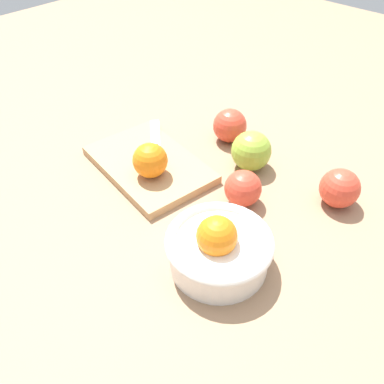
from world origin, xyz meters
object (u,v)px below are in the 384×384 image
bowl (219,248)px  apple_front_right (230,126)px  cutting_board (149,164)px  orange_on_board (150,160)px  knife (156,144)px  apple_mid_left (243,188)px  apple_front_left (340,188)px  apple_front_left_2 (251,151)px

bowl → apple_front_right: bowl is taller
cutting_board → orange_on_board: bearing=144.6°
knife → apple_mid_left: size_ratio=1.88×
apple_mid_left → apple_front_left: bearing=-137.2°
apple_front_left_2 → apple_mid_left: bearing=119.7°
bowl → orange_on_board: bearing=-16.1°
apple_front_right → apple_mid_left: size_ratio=1.08×
knife → cutting_board: bearing=121.5°
apple_front_right → knife: bearing=60.8°
knife → apple_front_left: 0.38m
bowl → apple_front_left_2: bearing=-63.8°
orange_on_board → apple_front_left: size_ratio=0.93×
orange_on_board → cutting_board: bearing=-35.4°
bowl → orange_on_board: (0.23, -0.07, 0.01)m
bowl → apple_front_left: bowl is taller
orange_on_board → apple_mid_left: bearing=-156.1°
bowl → orange_on_board: size_ratio=2.48×
apple_front_left → apple_front_left_2: size_ratio=0.90×
apple_front_right → apple_front_left_2: 0.10m
cutting_board → apple_front_left_2: apple_front_left_2 is taller
cutting_board → knife: (0.03, -0.05, 0.01)m
cutting_board → knife: 0.05m
orange_on_board → apple_front_left_2: orange_on_board is taller
orange_on_board → knife: (0.06, -0.07, -0.03)m
bowl → apple_front_left_2: size_ratio=2.07×
bowl → apple_mid_left: (0.06, -0.14, -0.00)m
orange_on_board → apple_front_left: 0.35m
apple_front_right → apple_front_left: apple_front_right is taller
bowl → knife: bowl is taller
bowl → apple_front_right: size_ratio=2.27×
cutting_board → apple_mid_left: apple_mid_left is taller
bowl → apple_mid_left: bearing=-66.3°
cutting_board → apple_front_left: size_ratio=3.54×
orange_on_board → apple_front_left_2: bearing=-123.5°
apple_front_left_2 → knife: bearing=29.4°
cutting_board → apple_front_left_2: 0.21m
apple_front_left → apple_front_left_2: (0.18, 0.02, 0.00)m
knife → apple_front_right: size_ratio=1.73×
knife → apple_front_left_2: apple_front_left_2 is taller
cutting_board → knife: bearing=-58.5°
apple_front_left → apple_front_left_2: apple_front_left_2 is taller
apple_front_left → orange_on_board: bearing=33.1°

